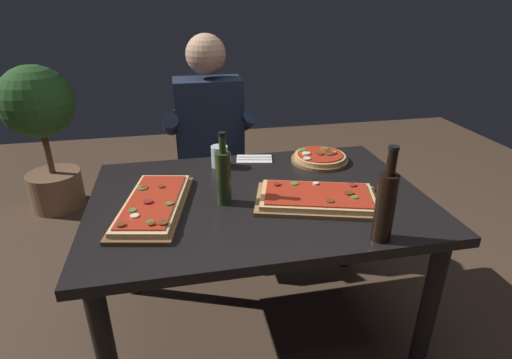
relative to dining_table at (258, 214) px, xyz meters
The scene contains 12 objects.
ground_plane 0.64m from the dining_table, ahead, with size 6.40×6.40×0.00m, color #4C3828.
dining_table is the anchor object (origin of this frame).
pizza_rectangular_front 0.27m from the dining_table, 26.90° to the right, with size 0.56×0.41×0.05m.
pizza_rectangular_left 0.45m from the dining_table, behind, with size 0.34×0.56×0.05m.
pizza_round_far 0.51m from the dining_table, 38.79° to the left, with size 0.29×0.29×0.05m.
wine_bottle_dark 0.26m from the dining_table, 165.56° to the right, with size 0.06×0.06×0.30m.
oil_bottle_amber 0.59m from the dining_table, 49.92° to the right, with size 0.07×0.07×0.34m.
tumbler_near_camera 0.39m from the dining_table, 109.55° to the left, with size 0.08×0.08×0.11m.
napkin_cutlery_set 0.41m from the dining_table, 81.21° to the left, with size 0.20×0.14×0.01m.
diner_chair 0.88m from the dining_table, 98.61° to the left, with size 0.44×0.44×0.87m.
seated_diner 0.75m from the dining_table, 99.99° to the left, with size 0.53×0.41×1.33m.
potted_plant_corner 2.00m from the dining_table, 129.38° to the left, with size 0.51×0.51×1.09m.
Camera 1 is at (-0.31, -1.49, 1.52)m, focal length 28.15 mm.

